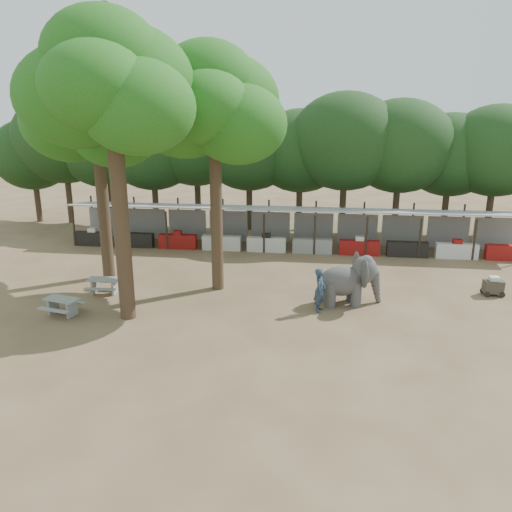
# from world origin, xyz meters

# --- Properties ---
(ground) EXTENTS (100.00, 100.00, 0.00)m
(ground) POSITION_xyz_m (0.00, 0.00, 0.00)
(ground) COLOR brown
(ground) RESTS_ON ground
(vendor_stalls) EXTENTS (28.00, 2.99, 2.80)m
(vendor_stalls) POSITION_xyz_m (-0.00, 13.84, 1.18)
(vendor_stalls) COLOR #979A9F
(vendor_stalls) RESTS_ON ground
(yard_tree_left) EXTENTS (7.10, 6.90, 11.02)m
(yard_tree_left) POSITION_xyz_m (-9.13, 7.19, 8.20)
(yard_tree_left) COLOR #332316
(yard_tree_left) RESTS_ON ground
(yard_tree_center) EXTENTS (7.10, 6.90, 12.04)m
(yard_tree_center) POSITION_xyz_m (-6.13, 2.19, 9.21)
(yard_tree_center) COLOR #332316
(yard_tree_center) RESTS_ON ground
(yard_tree_back) EXTENTS (7.10, 6.90, 11.36)m
(yard_tree_back) POSITION_xyz_m (-3.13, 6.19, 8.54)
(yard_tree_back) COLOR #332316
(yard_tree_back) RESTS_ON ground
(backdrop_trees) EXTENTS (46.46, 5.95, 8.33)m
(backdrop_trees) POSITION_xyz_m (0.00, 19.00, 5.51)
(backdrop_trees) COLOR #332316
(backdrop_trees) RESTS_ON ground
(elephant) EXTENTS (3.01, 2.22, 2.24)m
(elephant) POSITION_xyz_m (3.22, 4.78, 1.12)
(elephant) COLOR #3D3B3B
(elephant) RESTS_ON ground
(handler) EXTENTS (0.57, 0.76, 1.92)m
(handler) POSITION_xyz_m (1.92, 3.73, 0.96)
(handler) COLOR #26384C
(handler) RESTS_ON ground
(picnic_table_near) EXTENTS (1.74, 1.63, 0.73)m
(picnic_table_near) POSITION_xyz_m (-8.84, 1.90, 0.48)
(picnic_table_near) COLOR gray
(picnic_table_near) RESTS_ON ground
(picnic_table_far) EXTENTS (1.55, 1.41, 0.74)m
(picnic_table_far) POSITION_xyz_m (-8.17, 4.57, 0.49)
(picnic_table_far) COLOR gray
(picnic_table_far) RESTS_ON ground
(cart_back) EXTENTS (0.98, 0.68, 0.92)m
(cart_back) POSITION_xyz_m (9.96, 6.73, 0.45)
(cart_back) COLOR #312B23
(cart_back) RESTS_ON ground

